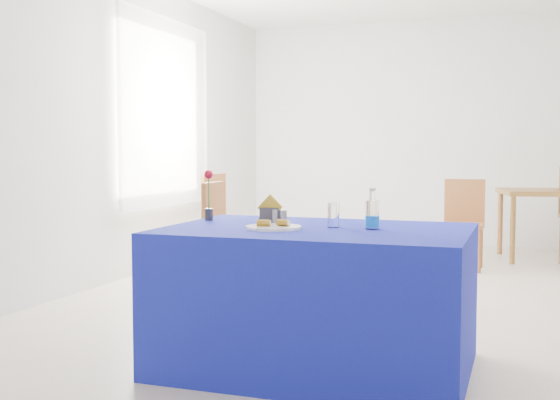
# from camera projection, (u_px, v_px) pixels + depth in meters

# --- Properties ---
(floor) EXTENTS (7.00, 7.00, 0.00)m
(floor) POSITION_uv_depth(u_px,v_px,m) (392.00, 300.00, 5.51)
(floor) COLOR beige
(floor) RESTS_ON ground
(room_shell) EXTENTS (7.00, 7.00, 7.00)m
(room_shell) POSITION_uv_depth(u_px,v_px,m) (394.00, 76.00, 5.39)
(room_shell) COLOR silver
(room_shell) RESTS_ON ground
(window_pane) EXTENTS (0.04, 1.50, 1.60)m
(window_pane) POSITION_uv_depth(u_px,v_px,m) (161.00, 113.00, 6.97)
(window_pane) COLOR white
(window_pane) RESTS_ON room_shell
(curtain) EXTENTS (0.04, 1.75, 1.85)m
(curtain) POSITION_uv_depth(u_px,v_px,m) (167.00, 113.00, 6.94)
(curtain) COLOR white
(curtain) RESTS_ON room_shell
(plate) EXTENTS (0.29, 0.29, 0.01)m
(plate) POSITION_uv_depth(u_px,v_px,m) (273.00, 227.00, 3.69)
(plate) COLOR white
(plate) RESTS_ON blue_table
(drinking_glass) EXTENTS (0.06, 0.06, 0.13)m
(drinking_glass) POSITION_uv_depth(u_px,v_px,m) (333.00, 215.00, 3.76)
(drinking_glass) COLOR white
(drinking_glass) RESTS_ON blue_table
(salt_shaker) EXTENTS (0.03, 0.03, 0.08)m
(salt_shaker) POSITION_uv_depth(u_px,v_px,m) (275.00, 218.00, 3.86)
(salt_shaker) COLOR gray
(salt_shaker) RESTS_ON blue_table
(pepper_shaker) EXTENTS (0.03, 0.03, 0.08)m
(pepper_shaker) POSITION_uv_depth(u_px,v_px,m) (284.00, 218.00, 3.83)
(pepper_shaker) COLOR slate
(pepper_shaker) RESTS_ON blue_table
(blue_table) EXTENTS (1.60, 1.10, 0.76)m
(blue_table) POSITION_uv_depth(u_px,v_px,m) (317.00, 298.00, 3.77)
(blue_table) COLOR #101B99
(blue_table) RESTS_ON floor
(water_bottle) EXTENTS (0.07, 0.07, 0.21)m
(water_bottle) POSITION_uv_depth(u_px,v_px,m) (372.00, 216.00, 3.68)
(water_bottle) COLOR silver
(water_bottle) RESTS_ON blue_table
(napkin_holder) EXTENTS (0.15, 0.10, 0.16)m
(napkin_holder) POSITION_uv_depth(u_px,v_px,m) (270.00, 215.00, 3.97)
(napkin_holder) COLOR #343439
(napkin_holder) RESTS_ON blue_table
(rose_vase) EXTENTS (0.05, 0.05, 0.30)m
(rose_vase) POSITION_uv_depth(u_px,v_px,m) (209.00, 195.00, 4.14)
(rose_vase) COLOR #26262B
(rose_vase) RESTS_ON blue_table
(chair_bg_left) EXTENTS (0.40, 0.40, 0.89)m
(chair_bg_left) POSITION_uv_depth(u_px,v_px,m) (464.00, 217.00, 6.97)
(chair_bg_left) COLOR brown
(chair_bg_left) RESTS_ON floor
(chair_win_a) EXTENTS (0.42, 0.42, 0.90)m
(chair_win_a) POSITION_uv_depth(u_px,v_px,m) (224.00, 227.00, 5.99)
(chair_win_a) COLOR brown
(chair_win_a) RESTS_ON floor
(chair_win_b) EXTENTS (0.47, 0.47, 0.93)m
(chair_win_b) POSITION_uv_depth(u_px,v_px,m) (222.00, 212.00, 7.20)
(chair_win_b) COLOR brown
(chair_win_b) RESTS_ON floor
(banana_pieces) EXTENTS (0.17, 0.10, 0.03)m
(banana_pieces) POSITION_uv_depth(u_px,v_px,m) (274.00, 223.00, 3.68)
(banana_pieces) COLOR gold
(banana_pieces) RESTS_ON plate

